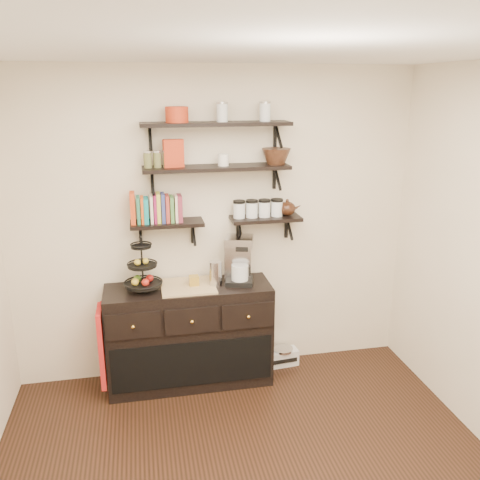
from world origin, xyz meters
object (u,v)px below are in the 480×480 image
Objects in this scene: coffee_maker at (239,260)px; sideboard at (190,335)px; fruit_stand at (143,273)px; radio at (283,356)px.

sideboard is at bearing -161.24° from coffee_maker.
sideboard is 0.71m from fruit_stand.
radio is at bearing 7.02° from sideboard.
fruit_stand is 0.81m from coffee_maker.
fruit_stand is 1.55× the size of radio.
coffee_maker reaches higher than sideboard.
fruit_stand is 1.09× the size of coffee_maker.
radio is at bearing 4.83° from fruit_stand.
radio is (1.25, 0.11, -0.97)m from fruit_stand.
fruit_stand is 1.58m from radio.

